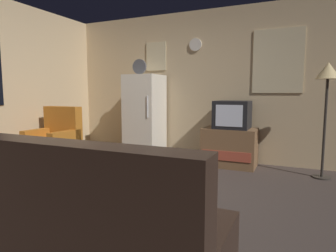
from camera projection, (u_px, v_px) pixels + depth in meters
name	position (u px, v px, depth m)	size (l,w,h in m)	color
ground_plane	(130.00, 204.00, 3.09)	(12.00, 12.00, 0.00)	#3D332D
wall_with_art	(202.00, 86.00, 5.16)	(5.20, 0.12, 2.60)	#D1B284
fridge	(145.00, 117.00, 5.24)	(0.60, 0.62, 1.77)	silver
tv_stand	(230.00, 147.00, 4.68)	(0.84, 0.53, 0.62)	brown
crt_tv	(232.00, 115.00, 4.61)	(0.54, 0.51, 0.44)	black
standing_lamp	(328.00, 80.00, 3.89)	(0.32, 0.32, 1.59)	#332D28
coffee_table	(109.00, 172.00, 3.52)	(0.72, 0.72, 0.45)	brown
wine_glass	(97.00, 150.00, 3.35)	(0.05, 0.05, 0.15)	silver
mug_ceramic_white	(105.00, 152.00, 3.42)	(0.08, 0.08, 0.09)	silver
armchair	(54.00, 146.00, 4.64)	(0.68, 0.68, 0.96)	#B2661E
couch	(91.00, 230.00, 1.85)	(1.70, 0.80, 0.92)	black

